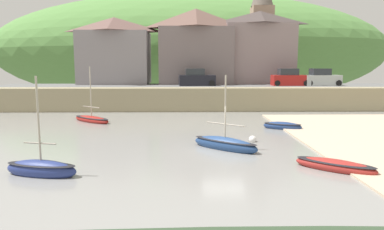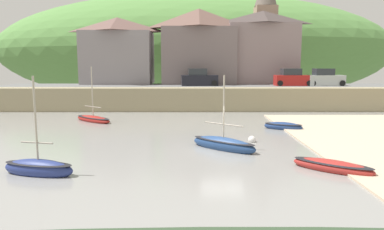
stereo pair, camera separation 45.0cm
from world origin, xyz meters
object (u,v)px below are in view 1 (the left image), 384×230
Objects in this scene: church_with_spire at (262,24)px; mooring_buoy at (253,139)px; dinghy_open_wooden at (335,166)px; waterfront_building_left at (115,50)px; rowboat_small_beached at (282,126)px; motorboat_with_cabin at (41,169)px; parked_car_end_of_row at (321,78)px; sailboat_far_left at (92,119)px; waterfront_building_right at (259,47)px; parked_car_by_wall at (289,79)px; parked_car_near_slipway at (197,79)px; sailboat_white_hull at (225,144)px; waterfront_building_centre at (196,46)px.

mooring_buoy is (-6.10, -27.66, -10.05)m from church_with_spire.
church_with_spire is 4.26× the size of dinghy_open_wooden.
church_with_spire is (19.15, 4.00, 3.65)m from waterfront_building_left.
rowboat_small_beached is 17.72m from motorboat_with_cabin.
mooring_buoy is at bearing -61.12° from waterfront_building_left.
parked_car_end_of_row is (21.97, 25.88, 2.91)m from motorboat_with_cabin.
sailboat_far_left is at bearing 109.34° from motorboat_with_cabin.
waterfront_building_right is 6.44m from parked_car_by_wall.
waterfront_building_right is at bearing 82.22° from sailboat_far_left.
parked_car_near_slipway is at bearing 137.03° from rowboat_small_beached.
motorboat_with_cabin is 1.10× the size of parked_car_by_wall.
parked_car_near_slipway is 14.37m from parked_car_end_of_row.
waterfront_building_right reaches higher than waterfront_building_left.
parked_car_end_of_row is (8.31, 14.61, 2.99)m from rowboat_small_beached.
sailboat_white_hull is at bearing -66.60° from waterfront_building_left.
sailboat_white_hull is at bearing -105.24° from church_with_spire.
church_with_spire is 30.05m from mooring_buoy.
mooring_buoy is at bearing -85.57° from parked_car_near_slipway.
church_with_spire reaches higher than waterfront_building_left.
parked_car_near_slipway is (7.61, 25.88, 2.91)m from motorboat_with_cabin.
mooring_buoy is (-3.10, -4.55, -0.07)m from rowboat_small_beached.
waterfront_building_centre is 12.18m from parked_car_by_wall.
church_with_spire is 3.59× the size of parked_car_near_slipway.
waterfront_building_centre is at bearing 131.53° from sailboat_white_hull.
waterfront_building_centre reaches higher than waterfront_building_right.
motorboat_with_cabin reaches higher than sailboat_white_hull.
sailboat_white_hull is 23.41m from parked_car_by_wall.
sailboat_far_left reaches higher than motorboat_with_cabin.
rowboat_small_beached reaches higher than mooring_buoy.
waterfront_building_left is 21.51m from parked_car_by_wall.
sailboat_far_left is 15.04m from motorboat_with_cabin.
motorboat_with_cabin is 31.82m from parked_car_by_wall.
parked_car_near_slipway is (-8.01, -4.50, -3.76)m from waterfront_building_right.
waterfront_building_left is at bearing 151.61° from parked_car_near_slipway.
waterfront_building_right reaches higher than parked_car_near_slipway.
waterfront_building_right is 2.02× the size of sailboat_white_hull.
mooring_buoy is at bearing -82.98° from waterfront_building_centre.
waterfront_building_centre is 2.09× the size of sailboat_white_hull.
waterfront_building_centre reaches higher than dinghy_open_wooden.
dinghy_open_wooden is 0.74× the size of sailboat_far_left.
waterfront_building_centre is at bearing 88.96° from motorboat_with_cabin.
mooring_buoy is (-2.67, 6.17, -0.06)m from dinghy_open_wooden.
waterfront_building_centre is 21.18m from rowboat_small_beached.
mooring_buoy is (1.97, 1.96, -0.15)m from sailboat_white_hull.
mooring_buoy is (13.05, -23.66, -6.41)m from waterfront_building_left.
parked_car_end_of_row is at bearing 65.26° from sailboat_far_left.
church_with_spire is at bearing 99.36° from parked_car_by_wall.
waterfront_building_left is 31.12m from motorboat_with_cabin.
sailboat_white_hull is at bearing -116.02° from parked_car_by_wall.
dinghy_open_wooden is at bearing -3.65° from sailboat_far_left.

